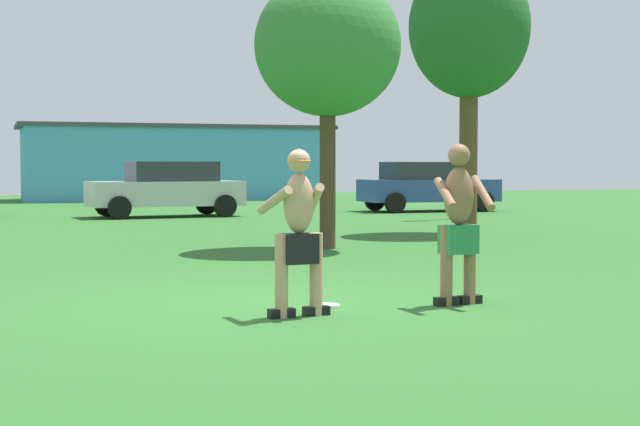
{
  "coord_description": "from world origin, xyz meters",
  "views": [
    {
      "loc": [
        -2.86,
        -9.93,
        1.48
      ],
      "look_at": [
        0.93,
        1.06,
        0.9
      ],
      "focal_mm": 54.45,
      "sensor_mm": 36.0,
      "label": 1
    }
  ],
  "objects_px": {
    "car_blue_mid_lot": "(427,186)",
    "lamp_post": "(465,107)",
    "frisbee": "(326,306)",
    "car_silver_near_post": "(167,188)",
    "tree_behind_players": "(469,30)",
    "player_with_cap": "(299,226)",
    "player_in_green": "(459,220)",
    "tree_left_field": "(328,47)"
  },
  "relations": [
    {
      "from": "car_silver_near_post",
      "to": "player_with_cap",
      "type": "bearing_deg",
      "value": -96.18
    },
    {
      "from": "frisbee",
      "to": "lamp_post",
      "type": "relative_size",
      "value": 0.06
    },
    {
      "from": "player_with_cap",
      "to": "frisbee",
      "type": "relative_size",
      "value": 5.57
    },
    {
      "from": "frisbee",
      "to": "lamp_post",
      "type": "bearing_deg",
      "value": 57.71
    },
    {
      "from": "car_blue_mid_lot",
      "to": "player_with_cap",
      "type": "bearing_deg",
      "value": -118.55
    },
    {
      "from": "player_with_cap",
      "to": "tree_behind_players",
      "type": "distance_m",
      "value": 12.69
    },
    {
      "from": "car_blue_mid_lot",
      "to": "tree_behind_players",
      "type": "xyz_separation_m",
      "value": [
        -3.45,
        -9.37,
        3.57
      ]
    },
    {
      "from": "player_with_cap",
      "to": "car_silver_near_post",
      "type": "height_order",
      "value": "player_with_cap"
    },
    {
      "from": "player_in_green",
      "to": "lamp_post",
      "type": "distance_m",
      "value": 16.89
    },
    {
      "from": "car_silver_near_post",
      "to": "tree_behind_players",
      "type": "bearing_deg",
      "value": -60.13
    },
    {
      "from": "player_with_cap",
      "to": "tree_behind_players",
      "type": "relative_size",
      "value": 0.27
    },
    {
      "from": "frisbee",
      "to": "lamp_post",
      "type": "height_order",
      "value": "lamp_post"
    },
    {
      "from": "player_with_cap",
      "to": "tree_left_field",
      "type": "height_order",
      "value": "tree_left_field"
    },
    {
      "from": "player_with_cap",
      "to": "tree_left_field",
      "type": "bearing_deg",
      "value": 68.44
    },
    {
      "from": "player_with_cap",
      "to": "car_silver_near_post",
      "type": "bearing_deg",
      "value": 83.82
    },
    {
      "from": "frisbee",
      "to": "lamp_post",
      "type": "xyz_separation_m",
      "value": [
        9.17,
        14.51,
        3.05
      ]
    },
    {
      "from": "car_silver_near_post",
      "to": "lamp_post",
      "type": "bearing_deg",
      "value": -25.76
    },
    {
      "from": "player_with_cap",
      "to": "frisbee",
      "type": "xyz_separation_m",
      "value": [
        0.47,
        0.53,
        -0.88
      ]
    },
    {
      "from": "tree_left_field",
      "to": "tree_behind_players",
      "type": "bearing_deg",
      "value": 33.29
    },
    {
      "from": "car_silver_near_post",
      "to": "player_in_green",
      "type": "bearing_deg",
      "value": -90.56
    },
    {
      "from": "car_blue_mid_lot",
      "to": "tree_behind_players",
      "type": "distance_m",
      "value": 10.61
    },
    {
      "from": "lamp_post",
      "to": "tree_left_field",
      "type": "xyz_separation_m",
      "value": [
        -6.8,
        -7.87,
        0.49
      ]
    },
    {
      "from": "tree_left_field",
      "to": "car_blue_mid_lot",
      "type": "bearing_deg",
      "value": 57.71
    },
    {
      "from": "car_blue_mid_lot",
      "to": "tree_behind_players",
      "type": "bearing_deg",
      "value": -110.21
    },
    {
      "from": "car_silver_near_post",
      "to": "tree_left_field",
      "type": "relative_size",
      "value": 0.92
    },
    {
      "from": "car_blue_mid_lot",
      "to": "lamp_post",
      "type": "height_order",
      "value": "lamp_post"
    },
    {
      "from": "player_with_cap",
      "to": "player_in_green",
      "type": "height_order",
      "value": "player_in_green"
    },
    {
      "from": "car_blue_mid_lot",
      "to": "tree_behind_players",
      "type": "height_order",
      "value": "tree_behind_players"
    },
    {
      "from": "car_silver_near_post",
      "to": "tree_behind_players",
      "type": "height_order",
      "value": "tree_behind_players"
    },
    {
      "from": "player_in_green",
      "to": "lamp_post",
      "type": "relative_size",
      "value": 0.35
    },
    {
      "from": "tree_left_field",
      "to": "tree_behind_players",
      "type": "relative_size",
      "value": 0.8
    },
    {
      "from": "player_in_green",
      "to": "car_silver_near_post",
      "type": "bearing_deg",
      "value": 89.44
    },
    {
      "from": "car_blue_mid_lot",
      "to": "lamp_post",
      "type": "bearing_deg",
      "value": -101.57
    },
    {
      "from": "car_silver_near_post",
      "to": "tree_behind_players",
      "type": "relative_size",
      "value": 0.74
    },
    {
      "from": "frisbee",
      "to": "tree_behind_players",
      "type": "bearing_deg",
      "value": 54.99
    },
    {
      "from": "tree_left_field",
      "to": "frisbee",
      "type": "bearing_deg",
      "value": -109.61
    },
    {
      "from": "player_in_green",
      "to": "lamp_post",
      "type": "xyz_separation_m",
      "value": [
        7.79,
        14.83,
        2.16
      ]
    },
    {
      "from": "player_with_cap",
      "to": "player_in_green",
      "type": "xyz_separation_m",
      "value": [
        1.84,
        0.21,
        0.01
      ]
    },
    {
      "from": "player_in_green",
      "to": "frisbee",
      "type": "height_order",
      "value": "player_in_green"
    },
    {
      "from": "lamp_post",
      "to": "tree_behind_players",
      "type": "distance_m",
      "value": 5.86
    },
    {
      "from": "tree_behind_players",
      "to": "car_silver_near_post",
      "type": "bearing_deg",
      "value": 119.87
    },
    {
      "from": "car_silver_near_post",
      "to": "tree_left_field",
      "type": "distance_m",
      "value": 11.89
    }
  ]
}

